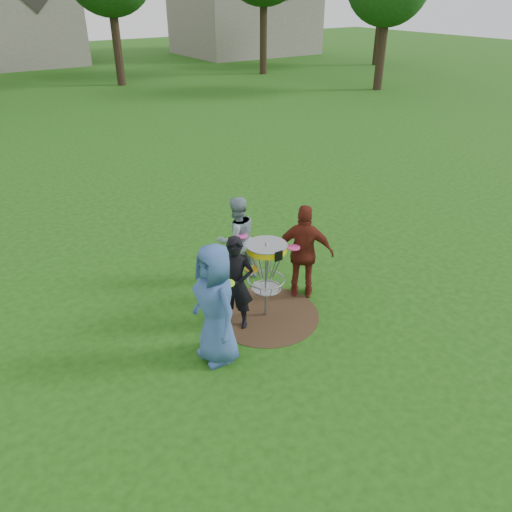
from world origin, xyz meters
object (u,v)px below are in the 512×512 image
player_blue (216,305)px  player_maroon (304,252)px  player_black (236,284)px  player_grey (237,239)px  disc_golf_basket (266,262)px

player_blue → player_maroon: size_ratio=1.08×
player_blue → player_black: size_ratio=1.18×
player_blue → player_grey: player_blue is taller
player_grey → player_maroon: 1.34m
player_black → player_maroon: 1.46m
player_blue → player_maroon: player_blue is taller
player_blue → disc_golf_basket: player_blue is taller
player_grey → player_maroon: size_ratio=0.94×
player_black → player_grey: (0.82, 1.29, 0.02)m
player_black → disc_golf_basket: (0.56, -0.04, 0.23)m
player_grey → player_black: bearing=61.1°
player_black → player_grey: bearing=101.6°
player_grey → player_maroon: player_maroon is taller
player_blue → player_grey: size_ratio=1.15×
player_black → player_maroon: player_maroon is taller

